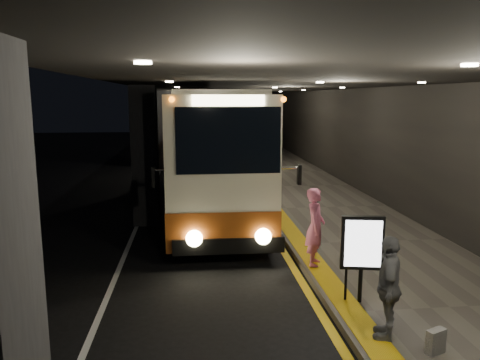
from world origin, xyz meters
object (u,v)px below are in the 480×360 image
passenger_waiting_grey (388,287)px  passenger_boarding (315,227)px  coach_main (215,155)px  stanchion_post (346,273)px  bag_polka (436,341)px  coach_second (209,134)px  info_sign (362,245)px

passenger_waiting_grey → passenger_boarding: bearing=-151.4°
passenger_boarding → passenger_waiting_grey: 3.43m
coach_main → stanchion_post: bearing=-75.5°
bag_polka → coach_second: bearing=96.3°
info_sign → stanchion_post: size_ratio=1.53×
coach_second → passenger_waiting_grey: 22.99m
passenger_boarding → info_sign: passenger_boarding is taller
coach_main → passenger_boarding: coach_main is taller
coach_second → stanchion_post: 21.55m
coach_second → info_sign: (2.07, -21.55, -0.46)m
coach_main → bag_polka: size_ratio=33.97×
stanchion_post → coach_second: bearing=94.9°
stanchion_post → info_sign: bearing=-22.6°
coach_main → coach_second: 12.77m
coach_main → passenger_waiting_grey: (2.29, -10.12, -0.95)m
coach_main → passenger_boarding: 7.05m
bag_polka → stanchion_post: (-0.75, 2.01, 0.36)m
passenger_waiting_grey → bag_polka: size_ratio=4.44×
coach_second → passenger_boarding: bearing=-88.7°
passenger_waiting_grey → info_sign: (0.04, 1.34, 0.28)m
stanchion_post → coach_main: bearing=103.5°
bag_polka → passenger_boarding: bearing=102.0°
passenger_boarding → passenger_waiting_grey: bearing=-156.1°
coach_main → stanchion_post: 9.01m
passenger_boarding → bag_polka: (0.84, -3.98, -0.72)m
coach_second → bag_polka: (2.58, -23.45, -1.40)m
coach_main → coach_second: size_ratio=1.12×
passenger_boarding → passenger_waiting_grey: (0.30, -3.42, -0.05)m
info_sign → passenger_waiting_grey: bearing=-81.9°
coach_second → passenger_waiting_grey: size_ratio=6.81×
coach_main → bag_polka: bearing=-74.1°
info_sign → passenger_boarding: bearing=109.3°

